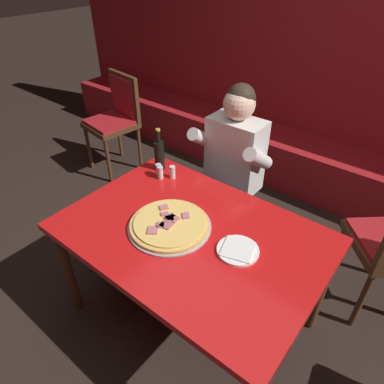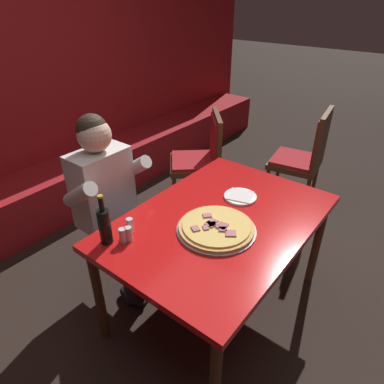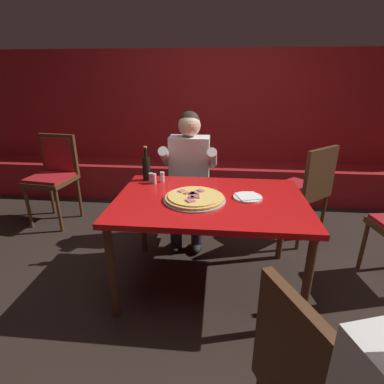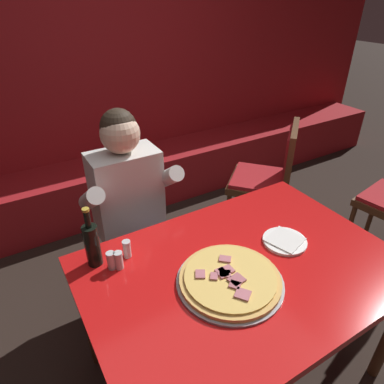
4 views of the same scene
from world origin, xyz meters
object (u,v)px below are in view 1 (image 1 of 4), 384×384
at_px(plate_white_paper, 238,250).
at_px(main_dining_table, 191,241).
at_px(pizza, 169,225).
at_px(shaker_red_pepper_flakes, 159,171).
at_px(dining_chair_far_left, 116,115).
at_px(diner_seated_blue_shirt, 228,168).
at_px(shaker_oregano, 173,173).
at_px(shaker_black_pepper, 160,173).
at_px(beer_bottle, 159,154).

bearing_deg(plate_white_paper, main_dining_table, -174.07).
bearing_deg(pizza, shaker_red_pepper_flakes, 139.44).
distance_m(main_dining_table, dining_chair_far_left, 2.03).
bearing_deg(diner_seated_blue_shirt, shaker_oregano, -115.88).
distance_m(shaker_red_pepper_flakes, diner_seated_blue_shirt, 0.50).
xyz_separation_m(shaker_oregano, shaker_black_pepper, (-0.06, -0.05, 0.00)).
distance_m(shaker_red_pepper_flakes, shaker_black_pepper, 0.03).
bearing_deg(main_dining_table, beer_bottle, 147.35).
relative_size(shaker_black_pepper, dining_chair_far_left, 0.09).
height_order(pizza, shaker_red_pepper_flakes, shaker_red_pepper_flakes).
distance_m(shaker_oregano, dining_chair_far_left, 1.53).
height_order(beer_bottle, diner_seated_blue_shirt, diner_seated_blue_shirt).
bearing_deg(shaker_red_pepper_flakes, shaker_black_pepper, -27.67).
xyz_separation_m(pizza, beer_bottle, (-0.44, 0.40, 0.09)).
distance_m(main_dining_table, pizza, 0.15).
bearing_deg(shaker_oregano, beer_bottle, 167.20).
bearing_deg(shaker_oregano, shaker_black_pepper, -137.86).
xyz_separation_m(plate_white_paper, beer_bottle, (-0.83, 0.33, 0.10)).
height_order(shaker_red_pepper_flakes, shaker_oregano, same).
distance_m(pizza, shaker_red_pepper_flakes, 0.51).
bearing_deg(shaker_oregano, pizza, -50.73).
bearing_deg(shaker_black_pepper, plate_white_paper, -18.10).
height_order(plate_white_paper, shaker_red_pepper_flakes, shaker_red_pepper_flakes).
bearing_deg(plate_white_paper, dining_chair_far_left, 154.54).
relative_size(beer_bottle, shaker_oregano, 3.40).
relative_size(main_dining_table, beer_bottle, 4.73).
relative_size(main_dining_table, shaker_black_pepper, 16.06).
bearing_deg(plate_white_paper, diner_seated_blue_shirt, 127.00).
distance_m(main_dining_table, shaker_red_pepper_flakes, 0.59).
height_order(main_dining_table, dining_chair_far_left, dining_chair_far_left).
relative_size(shaker_oregano, diner_seated_blue_shirt, 0.07).
relative_size(main_dining_table, pizza, 3.09).
height_order(shaker_red_pepper_flakes, diner_seated_blue_shirt, diner_seated_blue_shirt).
height_order(shaker_oregano, diner_seated_blue_shirt, diner_seated_blue_shirt).
distance_m(plate_white_paper, shaker_red_pepper_flakes, 0.82).
height_order(plate_white_paper, beer_bottle, beer_bottle).
xyz_separation_m(pizza, shaker_red_pepper_flakes, (-0.39, 0.33, 0.02)).
bearing_deg(shaker_oregano, shaker_red_pepper_flakes, -156.75).
relative_size(plate_white_paper, shaker_red_pepper_flakes, 2.44).
bearing_deg(beer_bottle, pizza, -42.29).
xyz_separation_m(main_dining_table, pizza, (-0.11, -0.05, 0.09)).
height_order(main_dining_table, shaker_red_pepper_flakes, shaker_red_pepper_flakes).
height_order(pizza, shaker_black_pepper, shaker_black_pepper).
height_order(beer_bottle, shaker_red_pepper_flakes, beer_bottle).
relative_size(shaker_red_pepper_flakes, dining_chair_far_left, 0.09).
xyz_separation_m(shaker_red_pepper_flakes, shaker_black_pepper, (0.03, -0.02, 0.00)).
bearing_deg(dining_chair_far_left, shaker_red_pepper_flakes, -29.36).
xyz_separation_m(beer_bottle, diner_seated_blue_shirt, (0.32, 0.34, -0.15)).
height_order(shaker_red_pepper_flakes, shaker_black_pepper, same).
distance_m(shaker_red_pepper_flakes, shaker_oregano, 0.09).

